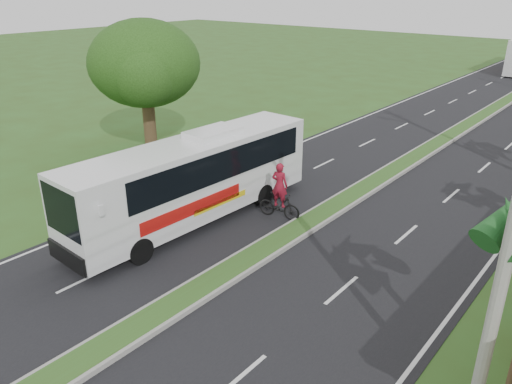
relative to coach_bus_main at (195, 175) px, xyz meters
The scene contains 7 objects.
ground 7.15m from the coach_bus_main, 55.78° to the right, with size 180.00×180.00×0.00m, color #354F1D.
road_asphalt 14.98m from the coach_bus_main, 74.93° to the left, with size 14.00×160.00×0.02m, color black.
median_strip 14.97m from the coach_bus_main, 74.93° to the left, with size 1.20×160.00×0.18m.
lane_edge_left 14.75m from the coach_bus_main, 101.22° to the left, with size 0.12×160.00×0.01m, color silver.
shade_tree 9.80m from the coach_bus_main, 152.23° to the left, with size 6.30×6.00×7.54m.
coach_bus_main is the anchor object (origin of this frame).
motorcyclist 3.63m from the coach_bus_main, 42.74° to the left, with size 1.94×0.90×2.47m.
Camera 1 is at (10.04, -7.32, 9.27)m, focal length 35.00 mm.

